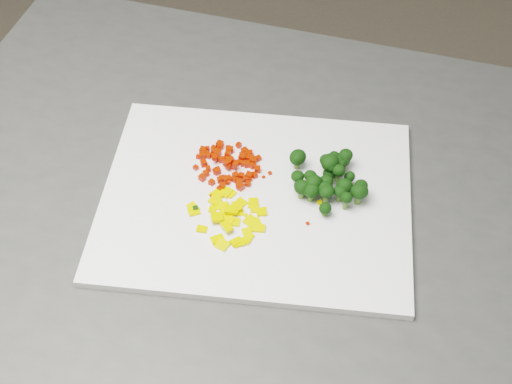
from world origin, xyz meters
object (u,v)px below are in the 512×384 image
at_px(cutting_board, 256,199).
at_px(pepper_pile, 227,218).
at_px(carrot_pile, 227,160).
at_px(counter_block, 276,359).
at_px(broccoli_pile, 330,172).

xyz_separation_m(cutting_board, pepper_pile, (-0.02, -0.05, 0.01)).
relative_size(carrot_pile, pepper_pile, 0.86).
distance_m(counter_block, broccoli_pile, 0.49).
xyz_separation_m(counter_block, pepper_pile, (-0.05, -0.06, 0.47)).
xyz_separation_m(counter_block, cutting_board, (-0.04, -0.01, 0.46)).
relative_size(cutting_board, carrot_pile, 4.50).
relative_size(counter_block, broccoli_pile, 9.83).
bearing_deg(carrot_pile, pepper_pile, -64.36).
bearing_deg(carrot_pile, cutting_board, -30.22).
relative_size(cutting_board, pepper_pile, 3.88).
bearing_deg(cutting_board, broccoli_pile, 35.95).
bearing_deg(cutting_board, counter_block, 10.87).
height_order(pepper_pile, broccoli_pile, broccoli_pile).
xyz_separation_m(counter_block, carrot_pile, (-0.10, 0.03, 0.47)).
height_order(counter_block, pepper_pile, pepper_pile).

